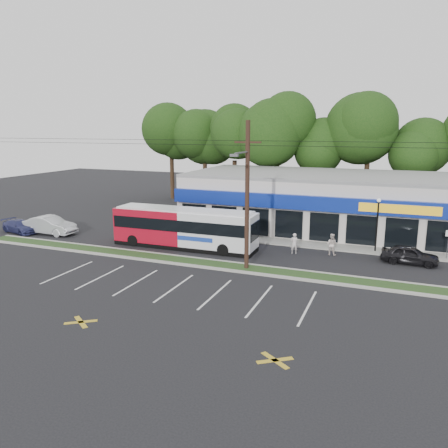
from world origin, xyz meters
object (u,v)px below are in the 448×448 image
utility_pole (244,191)px  pedestrian_a (294,243)px  car_dark (410,255)px  car_blue (20,226)px  lamp_post (378,219)px  car_silver (50,225)px  metrobus (184,227)px  sign_post (448,239)px  pedestrian_b (331,244)px

utility_pole → pedestrian_a: size_ratio=30.70×
utility_pole → car_dark: size_ratio=12.85×
car_blue → lamp_post: bearing=-66.9°
car_dark → car_silver: car_silver is taller
metrobus → car_silver: 13.56m
metrobus → car_silver: (-13.52, -0.39, -0.87)m
car_dark → car_blue: (-33.42, -3.03, -0.07)m
sign_post → metrobus: (-19.48, -4.07, 0.14)m
lamp_post → car_blue: bearing=-170.3°
metrobus → car_silver: size_ratio=2.39×
sign_post → pedestrian_b: sign_post is taller
sign_post → pedestrian_a: 11.15m
car_silver → car_blue: 3.07m
lamp_post → metrobus: (-14.48, -4.30, -0.98)m
car_blue → pedestrian_b: size_ratio=2.44×
metrobus → sign_post: bearing=11.0°
pedestrian_b → lamp_post: bearing=-138.9°
pedestrian_b → car_blue: bearing=14.0°
lamp_post → utility_pole: bearing=-136.1°
metrobus → pedestrian_a: size_ratio=7.32×
car_dark → lamp_post: bearing=49.8°
utility_pole → metrobus: 8.15m
utility_pole → sign_post: 15.71m
car_blue → car_dark: bearing=-71.4°
sign_post → car_blue: sign_post is taller
pedestrian_a → car_dark: bearing=165.0°
pedestrian_a → utility_pole: bearing=46.5°
pedestrian_a → pedestrian_b: (2.72, 0.73, 0.02)m
metrobus → pedestrian_b: metrobus is taller
car_silver → pedestrian_a: 22.26m
utility_pole → car_blue: 23.48m
car_dark → pedestrian_b: 5.53m
utility_pole → car_silver: size_ratio=10.01×
pedestrian_a → metrobus: bearing=-8.9°
lamp_post → car_silver: size_ratio=0.85×
sign_post → pedestrian_b: bearing=-167.2°
utility_pole → lamp_post: (8.17, 7.87, -2.74)m
car_dark → pedestrian_b: (-5.53, 0.20, 0.18)m
car_blue → pedestrian_b: bearing=-70.0°
pedestrian_a → pedestrian_b: size_ratio=0.97×
metrobus → car_silver: metrobus is taller
utility_pole → car_silver: bearing=170.9°
utility_pole → metrobus: bearing=150.5°
sign_post → pedestrian_a: sign_post is taller
utility_pole → sign_post: utility_pole is taller
sign_post → car_dark: bearing=-141.5°
car_dark → pedestrian_a: 8.26m
car_silver → pedestrian_b: (24.90, 2.62, 0.02)m
sign_post → car_dark: (-2.58, -2.05, -0.89)m
utility_pole → car_dark: bearing=27.9°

